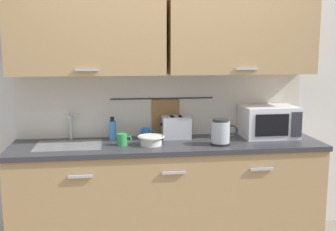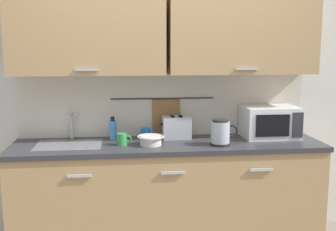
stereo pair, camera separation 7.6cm
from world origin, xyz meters
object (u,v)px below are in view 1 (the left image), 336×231
(mug_by_kettle, at_px, (122,139))
(mug_near_sink, at_px, (146,134))
(mixing_bowl, at_px, (151,140))
(electric_kettle, at_px, (221,132))
(toaster, at_px, (176,127))
(dish_soap_bottle, at_px, (112,130))
(microwave, at_px, (268,121))

(mug_by_kettle, bearing_deg, mug_near_sink, 43.47)
(mixing_bowl, bearing_deg, mug_by_kettle, 173.09)
(electric_kettle, height_order, mixing_bowl, electric_kettle)
(electric_kettle, relative_size, mug_by_kettle, 1.89)
(electric_kettle, bearing_deg, mixing_bowl, 174.01)
(toaster, bearing_deg, mixing_bowl, -135.84)
(dish_soap_bottle, relative_size, mug_near_sink, 1.63)
(dish_soap_bottle, bearing_deg, electric_kettle, -19.01)
(mug_near_sink, bearing_deg, mug_by_kettle, -136.53)
(microwave, distance_m, mug_near_sink, 1.07)
(toaster, bearing_deg, microwave, -3.67)
(toaster, bearing_deg, electric_kettle, -42.39)
(microwave, xyz_separation_m, toaster, (-0.80, 0.05, -0.04))
(microwave, distance_m, mug_by_kettle, 1.28)
(microwave, bearing_deg, toaster, 176.33)
(dish_soap_bottle, relative_size, mug_by_kettle, 1.63)
(microwave, xyz_separation_m, mug_near_sink, (-1.07, 0.04, -0.09))
(electric_kettle, bearing_deg, microwave, 26.00)
(dish_soap_bottle, xyz_separation_m, mixing_bowl, (0.30, -0.24, -0.04))
(electric_kettle, relative_size, toaster, 0.89)
(mug_near_sink, xyz_separation_m, mixing_bowl, (0.02, -0.22, -0.00))
(mug_by_kettle, bearing_deg, mixing_bowl, -6.91)
(dish_soap_bottle, distance_m, mug_by_kettle, 0.23)
(electric_kettle, xyz_separation_m, mixing_bowl, (-0.55, 0.06, -0.06))
(electric_kettle, distance_m, mixing_bowl, 0.56)
(mixing_bowl, height_order, toaster, toaster)
(toaster, distance_m, mug_by_kettle, 0.51)
(dish_soap_bottle, height_order, mug_by_kettle, dish_soap_bottle)
(mixing_bowl, height_order, mug_by_kettle, mug_by_kettle)
(toaster, height_order, mug_by_kettle, toaster)
(mixing_bowl, distance_m, toaster, 0.34)
(microwave, height_order, electric_kettle, microwave)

